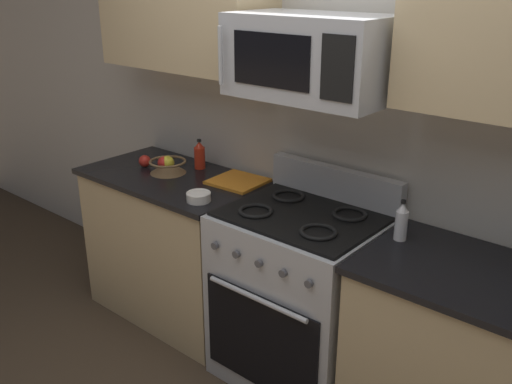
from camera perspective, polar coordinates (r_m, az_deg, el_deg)
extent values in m
cube|color=beige|center=(2.91, 9.33, 6.86)|extent=(8.00, 0.10, 2.60)
cube|color=tan|center=(3.51, -8.08, -5.57)|extent=(1.05, 0.58, 0.88)
cube|color=black|center=(3.33, -8.48, 1.45)|extent=(1.09, 0.62, 0.03)
cube|color=#B2B5BA|center=(2.95, 4.40, -10.66)|extent=(0.76, 0.62, 0.91)
cube|color=black|center=(2.79, 0.38, -14.90)|extent=(0.67, 0.01, 0.51)
cylinder|color=#B2B5BA|center=(2.63, 0.02, -10.66)|extent=(0.57, 0.02, 0.02)
cube|color=black|center=(2.73, 4.67, -2.38)|extent=(0.73, 0.56, 0.02)
cube|color=#B2B5BA|center=(2.92, 7.96, 0.80)|extent=(0.76, 0.06, 0.18)
torus|color=black|center=(2.73, -0.04, -1.93)|extent=(0.17, 0.17, 0.02)
torus|color=black|center=(2.53, 6.28, -4.02)|extent=(0.17, 0.17, 0.02)
torus|color=black|center=(2.92, 3.29, -0.39)|extent=(0.17, 0.17, 0.02)
torus|color=black|center=(2.73, 9.39, -2.20)|extent=(0.17, 0.17, 0.02)
cylinder|color=#4C4C51|center=(2.72, -4.15, -5.41)|extent=(0.04, 0.02, 0.04)
cylinder|color=#4C4C51|center=(2.63, -2.00, -6.28)|extent=(0.04, 0.02, 0.04)
cylinder|color=#4C4C51|center=(2.55, 0.29, -7.21)|extent=(0.04, 0.02, 0.04)
cylinder|color=#4C4C51|center=(2.48, 2.73, -8.17)|extent=(0.04, 0.02, 0.04)
cylinder|color=#4C4C51|center=(2.41, 5.34, -9.18)|extent=(0.04, 0.02, 0.04)
cube|color=tan|center=(2.65, 19.37, -16.43)|extent=(0.81, 0.58, 0.88)
cube|color=black|center=(2.41, 20.68, -7.77)|extent=(0.85, 0.62, 0.03)
cube|color=#B2B5BA|center=(2.55, 5.60, 13.39)|extent=(0.73, 0.40, 0.36)
cube|color=black|center=(2.43, 1.46, 13.09)|extent=(0.40, 0.01, 0.22)
cube|color=black|center=(2.24, 8.18, 12.20)|extent=(0.15, 0.01, 0.25)
cylinder|color=#B2B5BA|center=(2.58, -3.60, 13.54)|extent=(0.02, 0.02, 0.25)
cube|color=tan|center=(3.25, -7.24, 17.95)|extent=(1.08, 0.34, 0.65)
cone|color=brown|center=(3.36, -8.85, 2.48)|extent=(0.21, 0.21, 0.07)
torus|color=brown|center=(3.34, -8.89, 3.04)|extent=(0.22, 0.22, 0.01)
sphere|color=red|center=(3.34, -9.23, 2.91)|extent=(0.08, 0.08, 0.08)
sphere|color=orange|center=(3.35, -8.98, 2.96)|extent=(0.07, 0.07, 0.07)
sphere|color=yellow|center=(3.34, -8.90, 2.94)|extent=(0.08, 0.08, 0.08)
sphere|color=red|center=(3.49, -11.13, 3.08)|extent=(0.07, 0.07, 0.07)
cube|color=orange|center=(3.17, -1.85, 1.09)|extent=(0.30, 0.29, 0.02)
cylinder|color=silver|center=(2.56, 14.39, -3.28)|extent=(0.06, 0.06, 0.13)
cone|color=silver|center=(2.52, 14.56, -1.50)|extent=(0.05, 0.05, 0.04)
cylinder|color=black|center=(2.51, 14.61, -0.95)|extent=(0.02, 0.02, 0.01)
cylinder|color=red|center=(3.40, -5.69, 3.43)|extent=(0.07, 0.07, 0.13)
cone|color=red|center=(3.38, -5.74, 4.77)|extent=(0.06, 0.06, 0.04)
cylinder|color=black|center=(3.37, -5.75, 5.18)|extent=(0.03, 0.03, 0.01)
cylinder|color=white|center=(2.92, -5.79, -0.52)|extent=(0.13, 0.13, 0.04)
torus|color=white|center=(2.91, -5.81, -0.12)|extent=(0.13, 0.13, 0.01)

